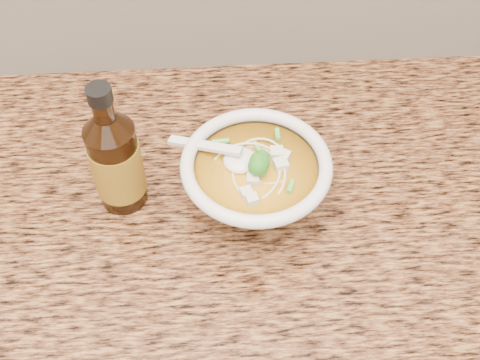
{
  "coord_description": "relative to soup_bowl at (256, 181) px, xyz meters",
  "views": [
    {
      "loc": [
        0.12,
        1.24,
        1.54
      ],
      "look_at": [
        0.15,
        1.71,
        0.95
      ],
      "focal_mm": 45.0,
      "sensor_mm": 36.0,
      "label": 1
    }
  ],
  "objects": [
    {
      "name": "counter_slab",
      "position": [
        -0.17,
        -0.03,
        -0.06
      ],
      "size": [
        4.0,
        0.68,
        0.04
      ],
      "primitive_type": "cube",
      "color": "olive",
      "rests_on": "cabinet"
    },
    {
      "name": "soup_bowl",
      "position": [
        0.0,
        0.0,
        0.0
      ],
      "size": [
        0.2,
        0.19,
        0.1
      ],
      "rotation": [
        0.0,
        0.0,
        -0.27
      ],
      "color": "white",
      "rests_on": "counter_slab"
    },
    {
      "name": "hot_sauce_bottle",
      "position": [
        -0.17,
        0.02,
        0.03
      ],
      "size": [
        0.08,
        0.08,
        0.2
      ],
      "rotation": [
        0.0,
        0.0,
        -0.4
      ],
      "color": "#321806",
      "rests_on": "counter_slab"
    }
  ]
}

